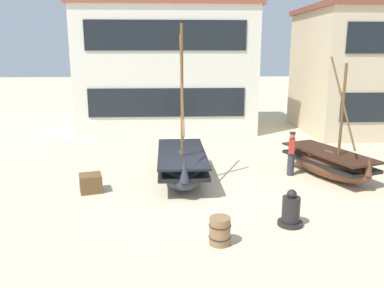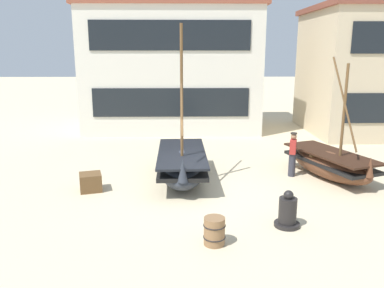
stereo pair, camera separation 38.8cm
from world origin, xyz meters
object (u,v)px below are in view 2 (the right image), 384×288
(fishing_boat_centre_large, at_px, (182,164))
(fisherman_by_hull, at_px, (293,155))
(cargo_crate, at_px, (91,182))
(harbor_building_main, at_px, (172,67))
(fishing_boat_near_left, at_px, (330,164))
(capstan_winch, at_px, (288,212))
(wooden_barrel, at_px, (214,231))

(fishing_boat_centre_large, bearing_deg, fisherman_by_hull, 5.21)
(fisherman_by_hull, height_order, cargo_crate, fisherman_by_hull)
(fishing_boat_centre_large, height_order, harbor_building_main, harbor_building_main)
(fishing_boat_near_left, distance_m, fishing_boat_centre_large, 5.53)
(fishing_boat_near_left, xyz_separation_m, cargo_crate, (-8.63, -1.22, -0.25))
(capstan_winch, xyz_separation_m, harbor_building_main, (-3.50, 14.41, 3.25))
(fishing_boat_near_left, distance_m, capstan_winch, 4.93)
(fishing_boat_near_left, bearing_deg, harbor_building_main, 120.97)
(fishing_boat_near_left, relative_size, fisherman_by_hull, 2.64)
(capstan_winch, height_order, harbor_building_main, harbor_building_main)
(fishing_boat_centre_large, height_order, wooden_barrel, fishing_boat_centre_large)
(wooden_barrel, xyz_separation_m, harbor_building_main, (-1.45, 15.39, 3.31))
(fishing_boat_near_left, bearing_deg, cargo_crate, -171.94)
(fishing_boat_near_left, bearing_deg, fishing_boat_centre_large, -178.30)
(fishing_boat_near_left, distance_m, wooden_barrel, 6.96)
(fishing_boat_centre_large, bearing_deg, wooden_barrel, -80.62)
(fishing_boat_centre_large, relative_size, fisherman_by_hull, 3.28)
(wooden_barrel, xyz_separation_m, cargo_crate, (-3.92, 3.90, -0.05))
(fishing_boat_centre_large, xyz_separation_m, capstan_winch, (2.87, -3.98, -0.19))
(fishing_boat_near_left, relative_size, capstan_winch, 4.33)
(wooden_barrel, relative_size, cargo_crate, 0.98)
(fishing_boat_centre_large, bearing_deg, fishing_boat_near_left, 1.70)
(fishing_boat_centre_large, bearing_deg, cargo_crate, -161.16)
(capstan_winch, distance_m, harbor_building_main, 15.18)
(fisherman_by_hull, xyz_separation_m, capstan_winch, (-1.29, -4.36, -0.43))
(fishing_boat_near_left, xyz_separation_m, fisherman_by_hull, (-1.37, 0.22, 0.29))
(fishing_boat_centre_large, relative_size, cargo_crate, 7.71)
(fisherman_by_hull, height_order, wooden_barrel, fisherman_by_hull)
(capstan_winch, bearing_deg, wooden_barrel, -154.51)
(fishing_boat_centre_large, distance_m, cargo_crate, 3.29)
(cargo_crate, height_order, harbor_building_main, harbor_building_main)
(fisherman_by_hull, distance_m, harbor_building_main, 11.48)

